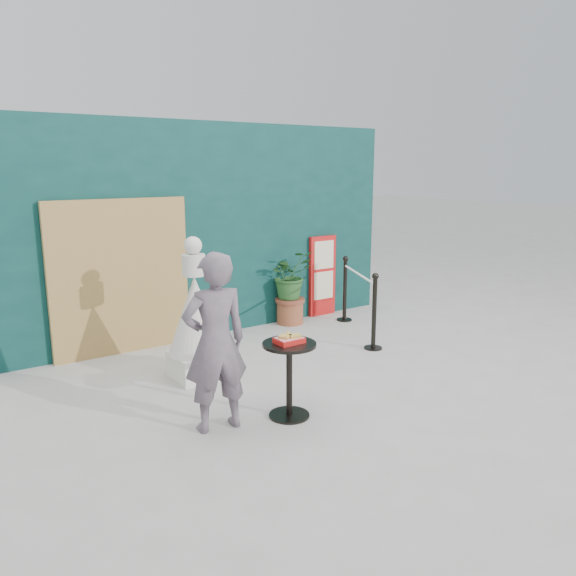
# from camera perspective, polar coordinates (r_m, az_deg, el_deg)

# --- Properties ---
(ground) EXTENTS (60.00, 60.00, 0.00)m
(ground) POSITION_cam_1_polar(r_m,az_deg,el_deg) (5.97, 6.71, -11.46)
(ground) COLOR #ADAAA5
(ground) RESTS_ON ground
(back_wall) EXTENTS (6.00, 0.30, 3.00)m
(back_wall) POSITION_cam_1_polar(r_m,az_deg,el_deg) (8.14, -7.89, 5.85)
(back_wall) COLOR #0A312F
(back_wall) RESTS_ON ground
(bamboo_fence) EXTENTS (1.80, 0.08, 2.00)m
(bamboo_fence) POSITION_cam_1_polar(r_m,az_deg,el_deg) (7.50, -16.61, 1.03)
(bamboo_fence) COLOR tan
(bamboo_fence) RESTS_ON ground
(woman) EXTENTS (0.65, 0.47, 1.67)m
(woman) POSITION_cam_1_polar(r_m,az_deg,el_deg) (5.14, -7.40, -5.53)
(woman) COLOR slate
(woman) RESTS_ON ground
(menu_board) EXTENTS (0.50, 0.07, 1.30)m
(menu_board) POSITION_cam_1_polar(r_m,az_deg,el_deg) (9.13, 3.52, 1.23)
(menu_board) COLOR red
(menu_board) RESTS_ON ground
(statue) EXTENTS (0.64, 0.64, 1.64)m
(statue) POSITION_cam_1_polar(r_m,az_deg,el_deg) (6.47, -9.36, -3.37)
(statue) COLOR silver
(statue) RESTS_ON ground
(cafe_table) EXTENTS (0.52, 0.52, 0.75)m
(cafe_table) POSITION_cam_1_polar(r_m,az_deg,el_deg) (5.45, 0.13, -8.12)
(cafe_table) COLOR black
(cafe_table) RESTS_ON ground
(food_basket) EXTENTS (0.26, 0.19, 0.11)m
(food_basket) POSITION_cam_1_polar(r_m,az_deg,el_deg) (5.36, 0.13, -5.21)
(food_basket) COLOR red
(food_basket) RESTS_ON cafe_table
(planter) EXTENTS (0.68, 0.59, 1.15)m
(planter) POSITION_cam_1_polar(r_m,az_deg,el_deg) (8.60, 0.20, 0.68)
(planter) COLOR #995832
(planter) RESTS_ON ground
(stanchion_barrier) EXTENTS (0.84, 1.54, 1.03)m
(stanchion_barrier) POSITION_cam_1_polar(r_m,az_deg,el_deg) (8.18, 7.15, -1.26)
(stanchion_barrier) COLOR black
(stanchion_barrier) RESTS_ON ground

